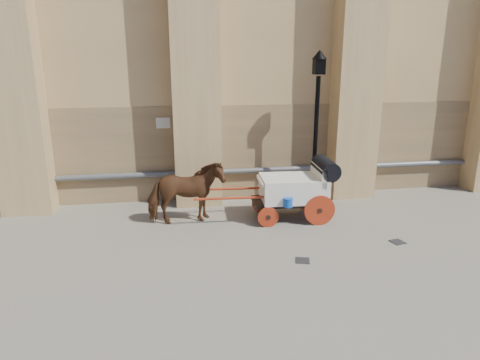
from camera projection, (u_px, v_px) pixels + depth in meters
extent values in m
plane|color=#6C6659|center=(250.00, 249.00, 10.29)|extent=(90.00, 90.00, 0.00)
cube|color=#9A7B4E|center=(287.00, 149.00, 14.12)|extent=(44.00, 0.35, 3.00)
cylinder|color=#59595B|center=(289.00, 169.00, 14.03)|extent=(42.00, 0.18, 0.18)
cube|color=beige|center=(163.00, 123.00, 13.06)|extent=(0.42, 0.04, 0.32)
imported|color=brown|center=(186.00, 193.00, 11.67)|extent=(2.15, 1.18, 1.73)
cube|color=black|center=(289.00, 201.00, 12.09)|extent=(2.13, 1.06, 0.11)
cube|color=silver|center=(293.00, 188.00, 12.00)|extent=(1.86, 1.28, 0.66)
cube|color=silver|center=(319.00, 174.00, 11.96)|extent=(0.20, 1.19, 0.52)
cube|color=silver|center=(265.00, 181.00, 11.85)|extent=(0.39, 1.06, 0.09)
cylinder|color=black|center=(325.00, 168.00, 11.93)|extent=(0.59, 1.21, 0.53)
cylinder|color=#A52C13|center=(320.00, 210.00, 11.63)|extent=(0.85, 0.10, 0.85)
cylinder|color=#A52C13|center=(308.00, 197.00, 12.75)|extent=(0.85, 0.10, 0.85)
cylinder|color=#A52C13|center=(268.00, 217.00, 11.53)|extent=(0.57, 0.09, 0.57)
cylinder|color=#A52C13|center=(261.00, 203.00, 12.65)|extent=(0.57, 0.09, 0.57)
cylinder|color=#A52C13|center=(236.00, 198.00, 11.45)|extent=(2.27, 0.19, 0.07)
cylinder|color=#A52C13|center=(233.00, 189.00, 12.26)|extent=(2.27, 0.19, 0.07)
cylinder|color=blue|center=(288.00, 203.00, 11.39)|extent=(0.25, 0.25, 0.25)
cylinder|color=black|center=(315.00, 142.00, 12.91)|extent=(0.13, 0.13, 3.91)
cone|color=black|center=(313.00, 198.00, 13.40)|extent=(0.39, 0.39, 0.39)
cube|color=black|center=(319.00, 66.00, 12.29)|extent=(0.30, 0.30, 0.46)
cone|color=black|center=(320.00, 54.00, 12.20)|extent=(0.43, 0.43, 0.26)
cube|color=black|center=(302.00, 261.00, 9.68)|extent=(0.39, 0.39, 0.01)
cube|color=black|center=(397.00, 242.00, 10.65)|extent=(0.38, 0.38, 0.01)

